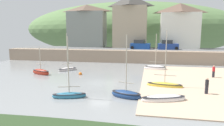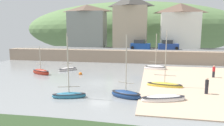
% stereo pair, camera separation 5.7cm
% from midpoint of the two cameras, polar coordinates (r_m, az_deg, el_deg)
% --- Properties ---
extents(ground, '(48.00, 41.00, 0.61)m').
position_cam_midpoint_polar(ground, '(15.88, -7.20, -13.60)').
color(ground, gray).
extents(quay_seawall, '(48.00, 9.40, 2.40)m').
position_cam_midpoint_polar(quay_seawall, '(41.72, 2.34, 2.19)').
color(quay_seawall, gray).
rests_on(quay_seawall, ground).
extents(hillside_backdrop, '(80.00, 44.00, 19.52)m').
position_cam_midpoint_polar(hillside_backdrop, '(79.09, 5.00, 9.30)').
color(hillside_backdrop, '#5C7D49').
rests_on(hillside_backdrop, ground).
extents(waterfront_building_left, '(9.12, 4.74, 10.02)m').
position_cam_midpoint_polar(waterfront_building_left, '(51.08, -6.97, 10.24)').
color(waterfront_building_left, gray).
rests_on(waterfront_building_left, ground).
extents(waterfront_building_centre, '(7.83, 5.99, 11.87)m').
position_cam_midpoint_polar(waterfront_building_centre, '(48.99, 5.08, 11.44)').
color(waterfront_building_centre, tan).
rests_on(waterfront_building_centre, ground).
extents(waterfront_building_right, '(8.49, 5.47, 9.84)m').
position_cam_midpoint_polar(waterfront_building_right, '(49.09, 18.10, 9.84)').
color(waterfront_building_right, white).
rests_on(waterfront_building_right, ground).
extents(motorboat_with_cabin, '(3.38, 2.04, 4.21)m').
position_cam_midpoint_polar(motorboat_with_cabin, '(31.55, -19.14, -2.38)').
color(motorboat_with_cabin, '#9E281A').
rests_on(motorboat_with_cabin, ground).
extents(rowboat_small_beached, '(3.27, 2.18, 6.06)m').
position_cam_midpoint_polar(rowboat_small_beached, '(19.73, 3.82, -8.59)').
color(rowboat_small_beached, navy).
rests_on(rowboat_small_beached, ground).
extents(sailboat_blue_trim, '(4.21, 2.24, 0.82)m').
position_cam_midpoint_polar(sailboat_blue_trim, '(19.10, 14.02, -9.58)').
color(sailboat_blue_trim, white).
rests_on(sailboat_blue_trim, ground).
extents(fishing_boat_green, '(2.85, 2.86, 6.04)m').
position_cam_midpoint_polar(fishing_boat_green, '(33.41, -12.23, -1.59)').
color(fishing_boat_green, silver).
rests_on(fishing_boat_green, ground).
extents(sailboat_tall_mast, '(3.59, 1.46, 6.01)m').
position_cam_midpoint_polar(sailboat_tall_mast, '(33.95, 11.86, -1.29)').
color(sailboat_tall_mast, white).
rests_on(sailboat_tall_mast, ground).
extents(dinghy_open_wooden, '(4.04, 1.53, 6.48)m').
position_cam_midpoint_polar(dinghy_open_wooden, '(23.79, 14.29, -5.86)').
color(dinghy_open_wooden, gold).
rests_on(dinghy_open_wooden, ground).
extents(sailboat_nearest_shore, '(3.32, 1.81, 5.90)m').
position_cam_midpoint_polar(sailboat_nearest_shore, '(20.01, -11.82, -8.62)').
color(sailboat_nearest_shore, teal).
rests_on(sailboat_nearest_shore, ground).
extents(parked_car_near_slipway, '(4.27, 2.17, 1.95)m').
position_cam_midpoint_polar(parked_car_near_slipway, '(44.36, 7.75, 4.91)').
color(parked_car_near_slipway, navy).
rests_on(parked_car_near_slipway, ground).
extents(parked_car_by_wall, '(4.21, 1.99, 1.95)m').
position_cam_midpoint_polar(parked_car_by_wall, '(44.43, 15.11, 4.70)').
color(parked_car_by_wall, navy).
rests_on(parked_car_by_wall, ground).
extents(person_on_slipway, '(0.34, 0.34, 1.62)m').
position_cam_midpoint_polar(person_on_slipway, '(30.42, 26.24, -1.94)').
color(person_on_slipway, '#282833').
rests_on(person_on_slipway, ground).
extents(person_near_water, '(0.34, 0.34, 1.62)m').
position_cam_midpoint_polar(person_near_water, '(22.23, 24.69, -5.56)').
color(person_near_water, '#282833').
rests_on(person_near_water, ground).
extents(mooring_buoy, '(0.46, 0.46, 0.46)m').
position_cam_midpoint_polar(mooring_buoy, '(29.94, -8.80, -2.93)').
color(mooring_buoy, orange).
rests_on(mooring_buoy, ground).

